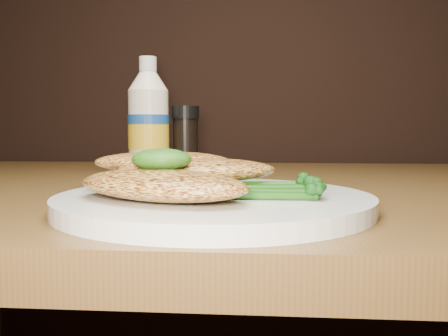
{
  "coord_description": "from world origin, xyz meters",
  "views": [
    {
      "loc": [
        0.08,
        0.34,
        0.83
      ],
      "look_at": [
        0.04,
        0.83,
        0.79
      ],
      "focal_mm": 40.36,
      "sensor_mm": 36.0,
      "label": 1
    }
  ],
  "objects": [
    {
      "name": "chicken_front",
      "position": [
        -0.01,
        0.77,
        0.78
      ],
      "size": [
        0.19,
        0.16,
        0.03
      ],
      "primitive_type": "ellipsoid",
      "rotation": [
        0.0,
        0.0,
        -0.47
      ],
      "color": "gold",
      "rests_on": "plate"
    },
    {
      "name": "chicken_back",
      "position": [
        -0.02,
        0.85,
        0.79
      ],
      "size": [
        0.15,
        0.09,
        0.02
      ],
      "primitive_type": "ellipsoid",
      "rotation": [
        0.0,
        0.0,
        0.15
      ],
      "color": "gold",
      "rests_on": "plate"
    },
    {
      "name": "mayo_bottle",
      "position": [
        -0.12,
        1.18,
        0.85
      ],
      "size": [
        0.09,
        0.09,
        0.2
      ],
      "primitive_type": null,
      "rotation": [
        0.0,
        0.0,
        -0.35
      ],
      "color": "white",
      "rests_on": "dining_table"
    },
    {
      "name": "pepper_grinder",
      "position": [
        -0.06,
        1.2,
        0.81
      ],
      "size": [
        0.06,
        0.06,
        0.11
      ],
      "primitive_type": null,
      "rotation": [
        0.0,
        0.0,
        -0.4
      ],
      "color": "black",
      "rests_on": "dining_table"
    },
    {
      "name": "plate",
      "position": [
        0.03,
        0.81,
        0.76
      ],
      "size": [
        0.3,
        0.3,
        0.02
      ],
      "primitive_type": "cylinder",
      "color": "white",
      "rests_on": "dining_table"
    },
    {
      "name": "pesto_front",
      "position": [
        -0.01,
        0.79,
        0.8
      ],
      "size": [
        0.06,
        0.06,
        0.02
      ],
      "primitive_type": "ellipsoid",
      "rotation": [
        0.0,
        0.0,
        -0.12
      ],
      "color": "#0B3708",
      "rests_on": "chicken_front"
    },
    {
      "name": "chicken_mid",
      "position": [
        0.01,
        0.83,
        0.79
      ],
      "size": [
        0.17,
        0.11,
        0.02
      ],
      "primitive_type": "ellipsoid",
      "rotation": [
        0.0,
        0.0,
        0.22
      ],
      "color": "gold",
      "rests_on": "plate"
    },
    {
      "name": "broccolini_bundle",
      "position": [
        0.08,
        0.8,
        0.78
      ],
      "size": [
        0.15,
        0.12,
        0.02
      ],
      "primitive_type": null,
      "rotation": [
        0.0,
        0.0,
        -0.09
      ],
      "color": "#194C10",
      "rests_on": "plate"
    }
  ]
}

